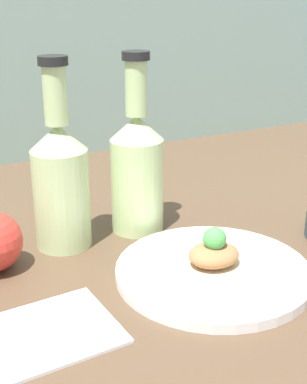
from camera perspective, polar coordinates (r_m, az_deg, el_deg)
The scene contains 6 objects.
ground_plane at distance 73.75cm, azimuth -1.64°, elevation -9.01°, with size 180.00×110.00×4.00cm, color brown.
plate at distance 69.75cm, azimuth 6.38°, elevation -8.32°, with size 25.13×25.13×1.62cm.
plated_food at distance 68.82cm, azimuth 6.45°, elevation -6.89°, with size 14.13×14.13×5.55cm.
cider_bottle_left at distance 75.22cm, azimuth -9.88°, elevation 1.33°, with size 7.90×7.90×26.73cm.
cider_bottle_right at distance 79.32cm, azimuth -1.76°, elevation 2.67°, with size 7.90×7.90×26.73cm.
napkin at distance 59.89cm, azimuth -12.47°, elevation -14.66°, with size 17.78×13.14×0.80cm.
Camera 1 is at (-27.77, -57.62, 34.70)cm, focal length 50.00 mm.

